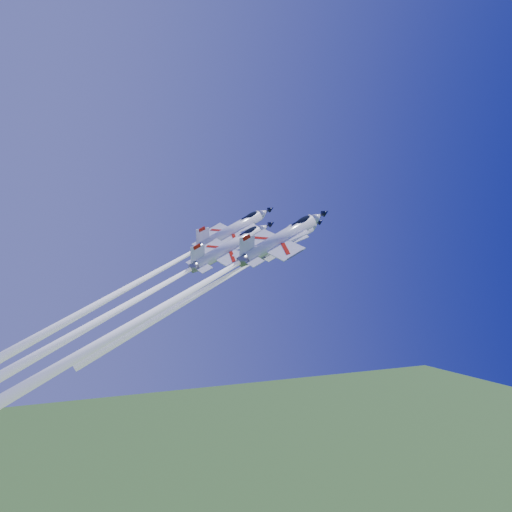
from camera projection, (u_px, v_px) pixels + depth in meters
name	position (u px, v px, depth m)	size (l,w,h in m)	color
jet_lead	(218.00, 282.00, 93.42)	(36.46, 13.83, 30.98)	white
jet_left	(121.00, 291.00, 92.24)	(48.80, 19.59, 43.18)	white
jet_right	(168.00, 304.00, 82.54)	(48.89, 19.06, 41.98)	white
jet_slot	(124.00, 306.00, 86.51)	(45.58, 17.79, 39.15)	white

